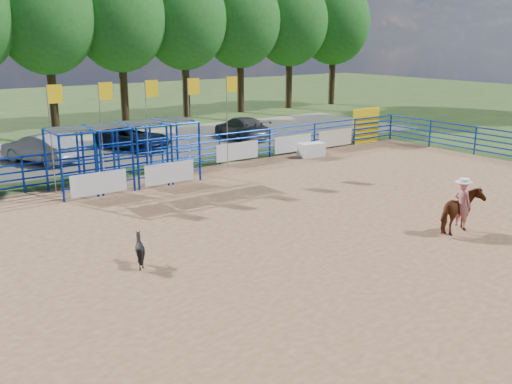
# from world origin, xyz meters

# --- Properties ---
(ground) EXTENTS (120.00, 120.00, 0.00)m
(ground) POSITION_xyz_m (0.00, 0.00, 0.00)
(ground) COLOR #375020
(ground) RESTS_ON ground
(arena_dirt) EXTENTS (30.00, 20.00, 0.02)m
(arena_dirt) POSITION_xyz_m (0.00, 0.00, 0.01)
(arena_dirt) COLOR #976D4B
(arena_dirt) RESTS_ON ground
(gravel_strip) EXTENTS (40.00, 10.00, 0.01)m
(gravel_strip) POSITION_xyz_m (0.00, 17.00, 0.01)
(gravel_strip) COLOR slate
(gravel_strip) RESTS_ON ground
(announcer_table) EXTENTS (1.41, 0.80, 0.72)m
(announcer_table) POSITION_xyz_m (7.75, 8.79, 0.38)
(announcer_table) COLOR white
(announcer_table) RESTS_ON arena_dirt
(horse_and_rider) EXTENTS (1.71, 0.90, 2.47)m
(horse_and_rider) POSITION_xyz_m (3.82, -2.82, 0.87)
(horse_and_rider) COLOR #672F14
(horse_and_rider) RESTS_ON arena_dirt
(calf) EXTENTS (1.00, 0.96, 0.84)m
(calf) POSITION_xyz_m (-5.38, 0.59, 0.44)
(calf) COLOR black
(calf) RESTS_ON arena_dirt
(car_b) EXTENTS (3.11, 4.51, 1.41)m
(car_b) POSITION_xyz_m (-3.84, 15.46, 0.71)
(car_b) COLOR #92959A
(car_b) RESTS_ON gravel_strip
(car_c) EXTENTS (3.44, 4.89, 1.24)m
(car_c) POSITION_xyz_m (1.29, 16.16, 0.63)
(car_c) COLOR black
(car_c) RESTS_ON gravel_strip
(car_d) EXTENTS (2.24, 4.65, 1.30)m
(car_d) POSITION_xyz_m (7.95, 15.48, 0.66)
(car_d) COLOR #545457
(car_d) RESTS_ON gravel_strip
(perimeter_fence) EXTENTS (30.10, 20.10, 1.50)m
(perimeter_fence) POSITION_xyz_m (0.00, 0.00, 0.75)
(perimeter_fence) COLOR #062892
(perimeter_fence) RESTS_ON ground
(chute_assembly) EXTENTS (19.32, 2.41, 4.20)m
(chute_assembly) POSITION_xyz_m (-1.90, 8.84, 1.26)
(chute_assembly) COLOR #062892
(chute_assembly) RESTS_ON ground
(treeline) EXTENTS (56.40, 6.40, 11.24)m
(treeline) POSITION_xyz_m (0.00, 26.00, 7.53)
(treeline) COLOR #3F2B19
(treeline) RESTS_ON ground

